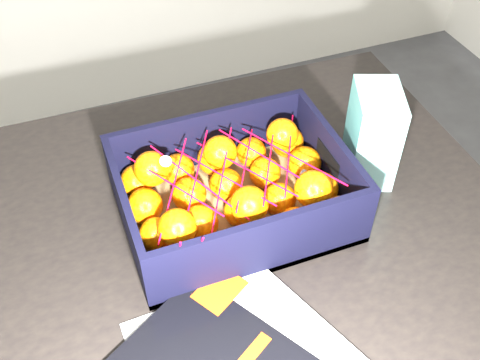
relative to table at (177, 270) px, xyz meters
name	(u,v)px	position (x,y,z in m)	size (l,w,h in m)	color
room_shell	(289,90)	(0.04, -0.31, 0.60)	(3.54, 3.54, 2.50)	beige
table	(177,270)	(0.00, 0.00, 0.00)	(1.22, 0.83, 0.75)	black
produce_crate	(234,198)	(0.11, 0.01, 0.14)	(0.38, 0.28, 0.12)	brown
clementine_heap	(234,193)	(0.12, 0.01, 0.15)	(0.36, 0.27, 0.11)	orange
mesh_net	(230,176)	(0.11, 0.00, 0.20)	(0.31, 0.25, 0.09)	red
retail_carton	(373,134)	(0.39, 0.02, 0.19)	(0.08, 0.12, 0.18)	silver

